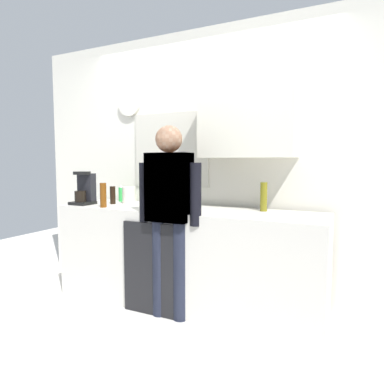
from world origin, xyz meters
name	(u,v)px	position (x,y,z in m)	size (l,w,h in m)	color
ground_plane	(170,317)	(0.00, 0.00, 0.00)	(8.00, 8.00, 0.00)	silver
kitchen_counter	(186,257)	(0.00, 0.30, 0.44)	(2.45, 0.64, 0.88)	beige
dishwasher_panel	(152,269)	(-0.15, -0.03, 0.40)	(0.56, 0.02, 0.79)	black
back_wall_assembly	(210,157)	(0.06, 0.70, 1.36)	(4.05, 0.42, 2.60)	silver
coffee_maker	(84,190)	(-1.08, 0.17, 1.03)	(0.20, 0.20, 0.33)	black
bottle_amber_beer	(103,195)	(-0.74, 0.06, 1.00)	(0.06, 0.06, 0.23)	brown
bottle_clear_soda	(153,191)	(-0.43, 0.44, 1.02)	(0.09, 0.09, 0.28)	#2D8C33
bottle_dark_sauce	(113,195)	(-0.84, 0.31, 0.97)	(0.06, 0.06, 0.18)	black
bottle_olive_oil	(264,197)	(0.67, 0.47, 1.01)	(0.06, 0.06, 0.25)	olive
cup_white_mug	(194,208)	(0.18, 0.09, 0.93)	(0.08, 0.08, 0.10)	white
dish_soap	(121,194)	(-0.90, 0.54, 0.96)	(0.06, 0.06, 0.18)	green
storage_canister	(129,195)	(-0.71, 0.42, 0.97)	(0.14, 0.14, 0.17)	silver
person_at_sink	(169,206)	(0.00, 0.00, 0.95)	(0.57, 0.22, 1.60)	brown
person_guest	(169,206)	(0.00, 0.00, 0.95)	(0.57, 0.22, 1.60)	#3F4766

